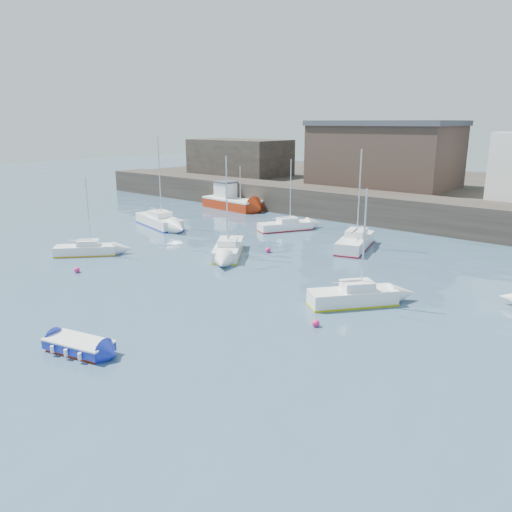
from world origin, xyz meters
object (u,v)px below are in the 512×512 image
Objects in this scene: sailboat_e at (159,221)px; buoy_near at (77,272)px; blue_dinghy at (79,345)px; sailboat_h at (285,226)px; fishing_boat at (231,200)px; buoy_far at (268,252)px; sailboat_b at (228,249)px; buoy_mid at (316,326)px; sailboat_c at (353,296)px; sailboat_a at (86,250)px; sailboat_f at (355,242)px.

buoy_near is (8.14, -14.14, -0.58)m from sailboat_e.
sailboat_h reaches higher than blue_dinghy.
blue_dinghy is at bearing -57.59° from fishing_boat.
buoy_far is at bearing -4.46° from sailboat_e.
buoy_far is (1.94, 2.63, -0.51)m from sailboat_b.
sailboat_c is at bearing 91.36° from buoy_mid.
sailboat_a reaches higher than buoy_near.
sailboat_c reaches higher than sailboat_a.
sailboat_e is 1.30× the size of sailboat_h.
sailboat_b is 13.59m from sailboat_e.
sailboat_a is at bearing -170.69° from sailboat_c.
buoy_near is at bearing -60.09° from sailboat_e.
sailboat_h is 16.61× the size of buoy_near.
fishing_boat is 20.11× the size of buoy_mid.
buoy_far is at bearing 103.11° from blue_dinghy.
fishing_boat is 1.19× the size of sailboat_h.
sailboat_b is at bearing -78.69° from sailboat_h.
fishing_boat is (-21.29, 33.53, 0.66)m from blue_dinghy.
sailboat_c is (21.88, 3.59, 0.08)m from sailboat_a.
buoy_near is (-11.46, 6.82, -0.35)m from blue_dinghy.
sailboat_e reaches higher than sailboat_a.
sailboat_b reaches higher than buoy_far.
sailboat_a is 14.53m from buoy_far.
fishing_boat is 13.97m from sailboat_h.
sailboat_a is at bearing -75.70° from fishing_boat.
sailboat_a is 22.17m from sailboat_c.
sailboat_a is at bearing -137.22° from buoy_far.
fishing_boat reaches higher than blue_dinghy.
buoy_far is (10.66, 9.87, -0.43)m from sailboat_a.
sailboat_f reaches higher than sailboat_h.
sailboat_b reaches higher than buoy_mid.
blue_dinghy is 0.45× the size of sailboat_b.
sailboat_b is 0.96× the size of sailboat_f.
sailboat_a is (6.02, -23.60, -0.58)m from fishing_boat.
sailboat_c is 0.76× the size of sailboat_e.
buoy_near is (-11.68, -18.56, -0.57)m from sailboat_f.
buoy_near is (9.82, -26.70, -1.01)m from fishing_boat.
sailboat_h is 16.88× the size of buoy_mid.
fishing_boat is 21.62m from buoy_far.
sailboat_e reaches higher than buoy_mid.
buoy_mid is (21.98, -0.47, -0.43)m from sailboat_a.
buoy_near is 18.36m from buoy_mid.
sailboat_a is 0.92× the size of sailboat_c.
sailboat_e reaches higher than sailboat_c.
buoy_mid is at bearing -42.40° from buoy_far.
buoy_far reaches higher than buoy_mid.
sailboat_f is (21.51, -8.14, -0.44)m from fishing_boat.
sailboat_h is at bearing -25.05° from fishing_boat.
buoy_far is (14.99, -1.17, -0.58)m from sailboat_e.
buoy_mid is at bearing -67.83° from sailboat_f.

